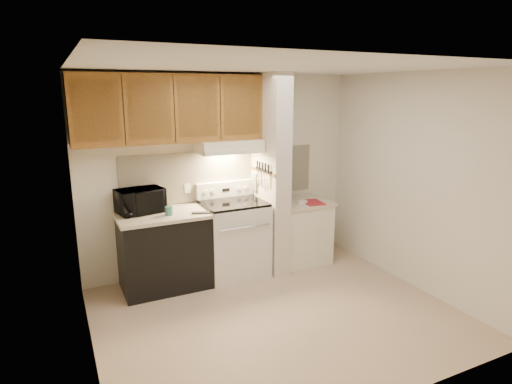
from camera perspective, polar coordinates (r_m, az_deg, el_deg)
floor at (r=4.66m, az=2.85°, el=-15.98°), size 3.60×3.60×0.00m
ceiling at (r=4.07m, az=3.27°, el=16.38°), size 3.60×3.60×0.00m
wall_back at (r=5.53m, az=-4.46°, el=2.53°), size 3.60×2.50×0.02m
wall_left at (r=3.71m, az=-22.19°, el=-3.84°), size 0.02×3.00×2.50m
wall_right at (r=5.29m, az=20.42°, el=1.22°), size 0.02×3.00×2.50m
backsplash at (r=5.52m, az=-4.42°, el=2.35°), size 2.60×0.02×0.63m
range_body at (r=5.42m, az=-2.97°, el=-6.32°), size 0.76×0.65×0.92m
oven_window at (r=5.14m, az=-1.59°, el=-6.97°), size 0.50×0.01×0.30m
oven_handle at (r=5.03m, az=-1.43°, el=-4.76°), size 0.65×0.02×0.02m
cooktop at (r=5.28m, az=-3.04°, el=-1.46°), size 0.74×0.64×0.03m
range_backguard at (r=5.51m, az=-4.20°, el=0.38°), size 0.76×0.08×0.20m
range_display at (r=5.47m, az=-4.04°, el=0.29°), size 0.10×0.01×0.04m
range_knob_left_outer at (r=5.38m, az=-6.79°, el=-0.01°), size 0.05×0.02×0.05m
range_knob_left_inner at (r=5.41m, az=-5.79°, el=0.10°), size 0.05×0.02×0.05m
range_knob_right_inner at (r=5.54m, az=-2.30°, el=0.47°), size 0.05×0.02×0.05m
range_knob_right_outer at (r=5.58m, az=-1.36°, el=0.57°), size 0.05×0.02×0.05m
dishwasher_front at (r=5.19m, az=-12.09°, el=-7.83°), size 1.00×0.63×0.87m
left_countertop at (r=5.04m, az=-12.34°, el=-3.01°), size 1.04×0.67×0.04m
spoon_rest at (r=4.96m, az=-7.30°, el=-2.77°), size 0.23×0.13×0.01m
teal_jar at (r=4.94m, az=-11.54°, el=-2.47°), size 0.10×0.10×0.10m
outlet at (r=5.38m, az=-9.10°, el=0.47°), size 0.08×0.01×0.12m
microwave at (r=5.09m, az=-15.20°, el=-1.13°), size 0.57×0.44×0.28m
partition_pillar at (r=5.42m, az=1.92°, el=2.35°), size 0.22×0.70×2.50m
pillar_trim at (r=5.36m, az=0.83°, el=2.77°), size 0.01×0.70×0.04m
knife_strip at (r=5.31m, az=1.01°, el=2.89°), size 0.02×0.42×0.04m
knife_blade_a at (r=5.19m, az=1.66°, el=1.51°), size 0.01×0.03×0.16m
knife_handle_a at (r=5.15m, az=1.71°, el=3.13°), size 0.02×0.02×0.10m
knife_blade_b at (r=5.25m, az=1.29°, el=1.55°), size 0.01×0.04×0.18m
knife_handle_b at (r=5.23m, az=1.24°, el=3.29°), size 0.02×0.02×0.10m
knife_blade_c at (r=5.32m, az=0.91°, el=1.60°), size 0.01×0.04×0.20m
knife_handle_c at (r=5.29m, az=0.91°, el=3.41°), size 0.02×0.02×0.10m
knife_blade_d at (r=5.40m, az=0.49°, el=1.98°), size 0.01×0.04×0.16m
knife_handle_d at (r=5.37m, az=0.50°, el=3.55°), size 0.02×0.02×0.10m
knife_blade_e at (r=5.45m, az=0.20°, el=1.99°), size 0.01×0.04×0.18m
knife_handle_e at (r=5.43m, az=0.17°, el=3.66°), size 0.02×0.02×0.10m
oven_mitt at (r=5.54m, az=-0.11°, el=1.32°), size 0.03×0.09×0.21m
right_cab_base at (r=5.86m, az=5.86°, el=-5.42°), size 0.70×0.60×0.81m
right_countertop at (r=5.74m, az=5.96°, el=-1.40°), size 0.74×0.64×0.04m
red_folder at (r=5.66m, az=7.63°, el=-1.38°), size 0.28×0.35×0.01m
white_box at (r=5.62m, az=6.07°, el=-1.32°), size 0.14×0.10×0.04m
range_hood at (r=5.27m, az=-3.66°, el=6.14°), size 0.78×0.44×0.15m
hood_lip at (r=5.08m, az=-2.75°, el=5.37°), size 0.78×0.04×0.06m
upper_cabinets at (r=5.05m, az=-11.33°, el=10.84°), size 2.18×0.33×0.77m
cab_door_a at (r=4.75m, az=-20.54°, el=10.12°), size 0.46×0.01×0.63m
cab_gap_a at (r=4.78m, az=-17.25°, el=10.38°), size 0.01×0.01×0.73m
cab_door_b at (r=4.83m, az=-14.01°, el=10.61°), size 0.46×0.01×0.63m
cab_gap_b at (r=4.90m, az=-10.84°, el=10.79°), size 0.01×0.01×0.73m
cab_door_c at (r=4.98m, az=-7.76°, el=10.94°), size 0.46×0.01×0.63m
cab_gap_c at (r=5.07m, az=-4.78°, el=11.06°), size 0.01×0.01×0.73m
cab_door_d at (r=5.17m, az=-1.91°, el=11.14°), size 0.46×0.01×0.63m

